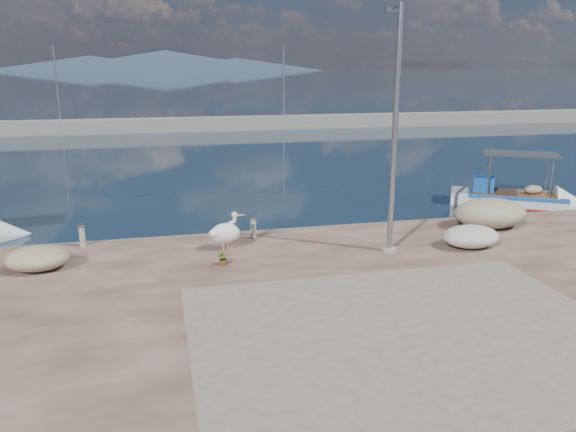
# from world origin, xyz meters

# --- Properties ---
(ground) EXTENTS (1400.00, 1400.00, 0.00)m
(ground) POSITION_xyz_m (0.00, 0.00, 0.00)
(ground) COLOR #162635
(ground) RESTS_ON ground
(quay_patch) EXTENTS (9.00, 7.00, 0.01)m
(quay_patch) POSITION_xyz_m (1.00, -3.00, 0.50)
(quay_patch) COLOR gray
(quay_patch) RESTS_ON quay
(breakwater) EXTENTS (120.00, 2.20, 7.50)m
(breakwater) POSITION_xyz_m (-0.00, 40.00, 0.60)
(breakwater) COLOR gray
(breakwater) RESTS_ON ground
(mountains) EXTENTS (370.00, 280.00, 22.00)m
(mountains) POSITION_xyz_m (4.39, 650.00, 9.51)
(mountains) COLOR #28384C
(mountains) RESTS_ON ground
(boat_right) EXTENTS (5.66, 4.30, 2.64)m
(boat_right) POSITION_xyz_m (11.06, 8.07, 0.21)
(boat_right) COLOR white
(boat_right) RESTS_ON ground
(pelican) EXTENTS (1.20, 0.76, 1.14)m
(pelican) POSITION_xyz_m (-2.02, 3.32, 1.04)
(pelican) COLOR tan
(pelican) RESTS_ON quay
(lamp_post) EXTENTS (0.44, 0.96, 7.00)m
(lamp_post) POSITION_xyz_m (2.71, 2.14, 3.80)
(lamp_post) COLOR gray
(lamp_post) RESTS_ON quay
(bollard_near) EXTENTS (0.24, 0.24, 0.72)m
(bollard_near) POSITION_xyz_m (-1.03, 4.25, 0.89)
(bollard_near) COLOR gray
(bollard_near) RESTS_ON quay
(bollard_far) EXTENTS (0.23, 0.23, 0.71)m
(bollard_far) POSITION_xyz_m (-6.25, 4.60, 0.88)
(bollard_far) COLOR gray
(bollard_far) RESTS_ON quay
(potted_plant) EXTENTS (0.40, 0.36, 0.41)m
(potted_plant) POSITION_xyz_m (-2.25, 1.99, 0.71)
(potted_plant) COLOR #33722D
(potted_plant) RESTS_ON quay
(net_pile_b) EXTENTS (1.66, 1.29, 0.65)m
(net_pile_b) POSITION_xyz_m (-7.20, 2.77, 0.82)
(net_pile_b) COLOR #BEB48D
(net_pile_b) RESTS_ON quay
(net_pile_c) EXTENTS (2.54, 1.81, 1.00)m
(net_pile_c) POSITION_xyz_m (7.04, 3.69, 1.00)
(net_pile_c) COLOR #BEB48D
(net_pile_c) RESTS_ON quay
(net_pile_d) EXTENTS (1.76, 1.32, 0.66)m
(net_pile_d) POSITION_xyz_m (5.27, 1.90, 0.83)
(net_pile_d) COLOR beige
(net_pile_d) RESTS_ON quay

